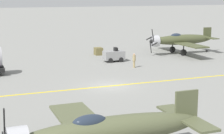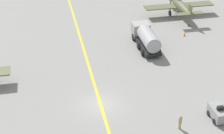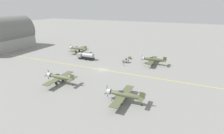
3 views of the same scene
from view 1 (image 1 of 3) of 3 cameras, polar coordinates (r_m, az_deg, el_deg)
ground_plane at (r=35.00m, az=-0.34°, el=-2.92°), size 400.00×400.00×0.00m
taxiway_stripe at (r=34.99m, az=-0.34°, el=-2.91°), size 0.30×160.00×0.01m
airplane_near_right at (r=54.00m, az=10.36°, el=4.08°), size 12.00×9.98×3.72m
airplane_mid_left at (r=18.08m, az=-1.17°, el=-9.96°), size 12.00×9.98×3.73m
tow_tractor at (r=47.35m, az=0.28°, el=1.78°), size 1.57×2.60×1.79m
ground_crew_walking at (r=43.51m, az=3.39°, el=1.09°), size 0.36×0.36×1.67m
supply_crate_by_tanker at (r=52.56m, az=-2.09°, el=2.41°), size 1.27×1.07×1.03m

